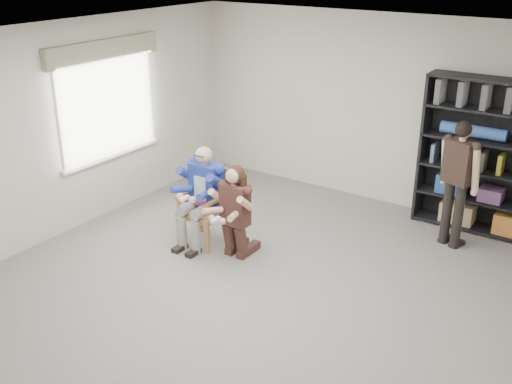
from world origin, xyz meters
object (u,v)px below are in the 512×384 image
Objects in this scene: armchair at (203,207)px; bookshelf at (489,158)px; kneeling_woman at (234,213)px; seated_man at (203,196)px; standing_man at (456,185)px.

armchair is 0.48× the size of bookshelf.
armchair is 3.81m from bookshelf.
bookshelf is (2.34, 2.51, 0.44)m from kneeling_woman.
standing_man reaches higher than seated_man.
standing_man is at bearing 32.43° from armchair.
seated_man is at bearing -140.66° from bookshelf.
standing_man is at bearing 40.83° from kneeling_woman.
bookshelf is 0.72m from standing_man.
armchair is 0.84× the size of kneeling_woman.
kneeling_woman is at bearing -11.75° from armchair.
bookshelf is (2.92, 2.39, 0.39)m from seated_man.
seated_man is 0.79× the size of standing_man.
seated_man reaches higher than kneeling_woman.
seated_man is 3.80m from bookshelf.
bookshelf reaches higher than standing_man.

